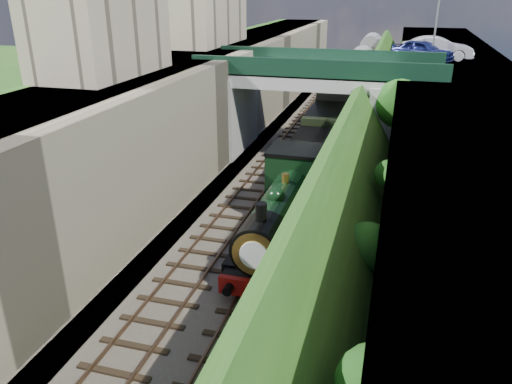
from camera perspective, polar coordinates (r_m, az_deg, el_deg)
trackbed at (r=32.32m, az=4.90°, el=1.98°), size 10.00×90.00×0.20m
retaining_wall at (r=32.74m, az=-4.49°, el=8.49°), size 1.00×90.00×7.00m
street_plateau_left at (r=34.08m, az=-10.09°, el=8.77°), size 6.00×90.00×7.00m
street_plateau_right at (r=31.16m, az=22.56°, el=5.40°), size 8.00×90.00×6.25m
embankment_slope at (r=30.97m, az=14.37°, el=5.87°), size 4.38×90.00×6.52m
track_left at (r=32.68m, az=1.47°, el=2.56°), size 2.50×90.00×0.20m
track_right at (r=32.09m, az=7.01°, el=2.01°), size 2.50×90.00×0.20m
road_bridge at (r=34.88m, az=7.97°, el=10.18°), size 16.00×6.40×7.25m
building_far at (r=42.94m, az=-6.59°, el=20.48°), size 5.00×10.00×6.00m
building_near at (r=28.26m, az=-17.22°, el=16.73°), size 4.00×8.00×4.00m
tree at (r=32.58m, az=16.31°, el=9.67°), size 3.60×3.80×6.60m
lamppost at (r=39.56m, az=20.09°, el=18.57°), size 0.87×0.15×6.00m
car_blue at (r=39.83m, az=18.51°, el=15.07°), size 4.84×3.55×1.53m
car_silver at (r=41.11m, az=19.99°, el=15.19°), size 5.20×2.07×1.68m
locomotive at (r=22.58m, az=3.20°, el=-2.33°), size 3.10×10.22×3.83m
tender at (r=29.41m, az=6.38°, el=2.97°), size 2.70×6.00×3.05m
coach_front at (r=41.31m, az=9.45°, el=9.10°), size 2.90×18.00×3.70m
coach_middle at (r=59.70m, az=11.72°, el=12.99°), size 2.90×18.00×3.70m
coach_rear at (r=78.29m, az=12.94°, el=15.03°), size 2.90×18.00×3.70m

